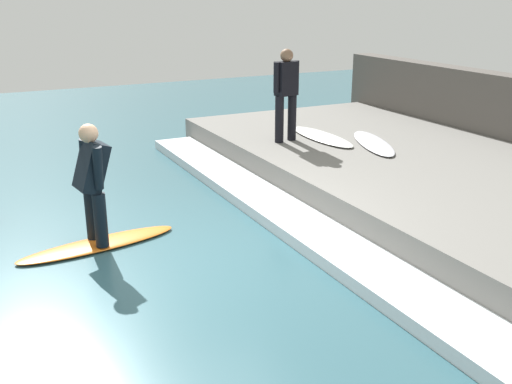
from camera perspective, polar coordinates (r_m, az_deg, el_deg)
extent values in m
plane|color=#335B66|center=(7.27, -4.73, -5.99)|extent=(28.00, 28.00, 0.00)
cube|color=slate|center=(9.32, 18.61, 0.27)|extent=(4.40, 11.07, 0.48)
cube|color=silver|center=(7.83, 4.88, -3.53)|extent=(0.76, 10.52, 0.16)
ellipsoid|color=orange|center=(7.72, -14.77, -4.82)|extent=(2.06, 0.74, 0.06)
cylinder|color=black|center=(7.45, -14.59, -2.60)|extent=(0.16, 0.16, 0.68)
cylinder|color=black|center=(7.72, -15.38, -1.93)|extent=(0.16, 0.16, 0.68)
cube|color=black|center=(7.39, -15.40, 2.37)|extent=(0.45, 0.44, 0.64)
sphere|color=tan|center=(7.29, -15.67, 5.39)|extent=(0.23, 0.23, 0.23)
cylinder|color=black|center=(7.18, -14.81, 2.24)|extent=(0.11, 0.19, 0.54)
cylinder|color=black|center=(7.59, -16.00, 3.00)|extent=(0.11, 0.19, 0.54)
cylinder|color=black|center=(10.69, 3.45, 7.10)|extent=(0.15, 0.15, 0.81)
cylinder|color=black|center=(10.51, 2.24, 6.92)|extent=(0.15, 0.15, 0.81)
cube|color=black|center=(10.48, 2.91, 10.75)|extent=(0.41, 0.29, 0.58)
sphere|color=#846047|center=(10.43, 2.94, 12.87)|extent=(0.22, 0.22, 0.22)
cylinder|color=black|center=(10.62, 3.82, 11.02)|extent=(0.11, 0.11, 0.51)
cylinder|color=black|center=(10.34, 1.98, 10.84)|extent=(0.11, 0.11, 0.51)
ellipsoid|color=white|center=(10.95, 6.29, 5.28)|extent=(0.55, 1.84, 0.06)
ellipsoid|color=silver|center=(10.61, 11.11, 4.61)|extent=(1.12, 1.90, 0.06)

